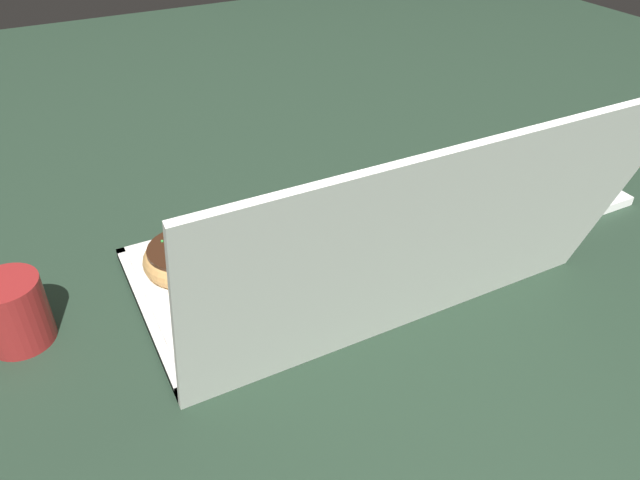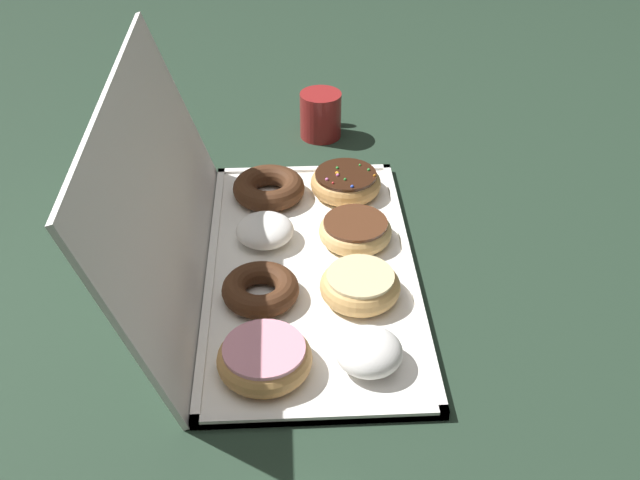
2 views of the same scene
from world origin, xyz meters
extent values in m
plane|color=#233828|center=(0.00, 0.00, 0.00)|extent=(3.00, 3.00, 0.00)
cube|color=white|center=(0.00, 0.00, 0.01)|extent=(0.58, 0.31, 0.01)
cube|color=white|center=(0.00, -0.15, 0.01)|extent=(0.58, 0.01, 0.01)
cube|color=white|center=(0.00, 0.15, 0.01)|extent=(0.58, 0.01, 0.01)
cube|color=white|center=(-0.28, 0.00, 0.01)|extent=(0.01, 0.31, 0.01)
cube|color=white|center=(0.28, 0.00, 0.01)|extent=(0.01, 0.31, 0.01)
cube|color=white|center=(0.00, 0.21, 0.15)|extent=(0.58, 0.11, 0.30)
ellipsoid|color=white|center=(-0.20, -0.07, 0.03)|extent=(0.09, 0.09, 0.05)
torus|color=tan|center=(-0.07, -0.07, 0.03)|extent=(0.11, 0.11, 0.04)
cylinder|color=beige|center=(-0.07, -0.07, 0.05)|extent=(0.10, 0.10, 0.01)
torus|color=#E5B770|center=(0.07, -0.07, 0.03)|extent=(0.11, 0.11, 0.03)
cylinder|color=#59331E|center=(0.07, -0.07, 0.04)|extent=(0.10, 0.10, 0.01)
torus|color=tan|center=(0.21, -0.07, 0.03)|extent=(0.12, 0.12, 0.04)
cylinder|color=#381E11|center=(0.21, -0.07, 0.04)|extent=(0.10, 0.10, 0.01)
sphere|color=orange|center=(0.20, -0.12, 0.05)|extent=(0.00, 0.00, 0.00)
sphere|color=blue|center=(0.16, -0.07, 0.05)|extent=(0.01, 0.01, 0.01)
sphere|color=yellow|center=(0.21, -0.05, 0.05)|extent=(0.01, 0.01, 0.01)
sphere|color=pink|center=(0.20, -0.05, 0.05)|extent=(0.01, 0.01, 0.01)
sphere|color=green|center=(0.22, -0.05, 0.05)|extent=(0.00, 0.00, 0.00)
sphere|color=pink|center=(0.19, -0.03, 0.05)|extent=(0.01, 0.01, 0.01)
sphere|color=green|center=(0.23, -0.09, 0.05)|extent=(0.00, 0.00, 0.00)
sphere|color=red|center=(0.18, -0.04, 0.05)|extent=(0.00, 0.00, 0.00)
sphere|color=green|center=(0.22, -0.11, 0.05)|extent=(0.01, 0.01, 0.01)
sphere|color=orange|center=(0.21, -0.05, 0.05)|extent=(0.01, 0.01, 0.01)
sphere|color=green|center=(0.19, -0.07, 0.05)|extent=(0.00, 0.00, 0.00)
torus|color=tan|center=(-0.20, 0.07, 0.03)|extent=(0.12, 0.12, 0.04)
cylinder|color=pink|center=(-0.20, 0.07, 0.05)|extent=(0.10, 0.10, 0.01)
torus|color=#472816|center=(-0.07, 0.07, 0.03)|extent=(0.11, 0.11, 0.03)
ellipsoid|color=white|center=(0.07, 0.07, 0.03)|extent=(0.09, 0.09, 0.04)
torus|color=#472816|center=(0.20, 0.06, 0.03)|extent=(0.12, 0.12, 0.04)
cylinder|color=maroon|center=(0.43, -0.04, 0.04)|extent=(0.08, 0.08, 0.09)
cylinder|color=black|center=(0.43, -0.04, 0.08)|extent=(0.07, 0.07, 0.01)
cube|color=white|center=(-0.45, 0.03, 0.01)|extent=(0.13, 0.13, 0.01)
camera|label=1|loc=(0.36, 0.62, 0.54)|focal=34.04mm
camera|label=2|loc=(-0.88, 0.03, 0.71)|focal=42.26mm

